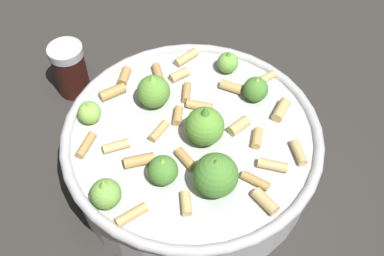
{
  "coord_description": "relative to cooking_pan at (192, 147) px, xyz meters",
  "views": [
    {
      "loc": [
        -0.14,
        -0.3,
        0.49
      ],
      "look_at": [
        0.0,
        0.0,
        0.08
      ],
      "focal_mm": 44.95,
      "sensor_mm": 36.0,
      "label": 1
    }
  ],
  "objects": [
    {
      "name": "cooking_pan",
      "position": [
        0.0,
        0.0,
        0.0
      ],
      "size": [
        0.3,
        0.3,
        0.12
      ],
      "color": "#B7B7BC",
      "rests_on": "ground"
    },
    {
      "name": "pepper_shaker",
      "position": [
        -0.09,
        0.19,
        -0.0
      ],
      "size": [
        0.05,
        0.05,
        0.08
      ],
      "color": "#33140F",
      "rests_on": "ground"
    },
    {
      "name": "ground_plane",
      "position": [
        0.0,
        0.0,
        -0.04
      ],
      "size": [
        2.4,
        2.4,
        0.0
      ],
      "primitive_type": "plane",
      "color": "#2D2B28"
    }
  ]
}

